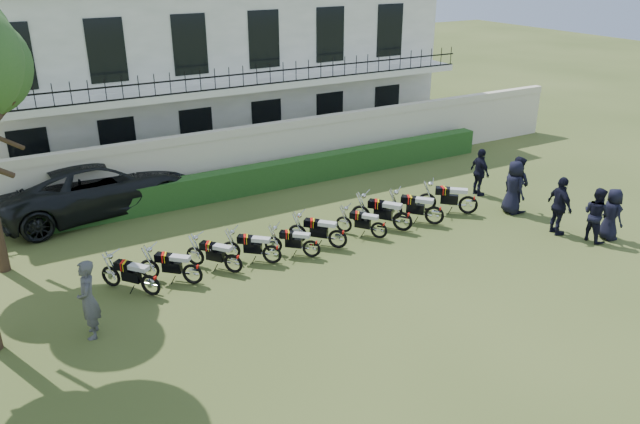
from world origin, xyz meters
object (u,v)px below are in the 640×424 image
object	(u,v)px
motorcycle_2	(233,259)
suv	(95,185)
motorcycle_7	(403,217)
officer_1	(596,214)
motorcycle_4	(311,244)
motorcycle_8	(435,211)
officer_0	(612,214)
officer_4	(517,184)
officer_5	(480,172)
motorcycle_1	(192,269)
inspector	(88,300)
officer_2	(560,206)
motorcycle_9	(469,200)
motorcycle_3	(272,250)
motorcycle_5	(338,235)
officer_3	(514,187)
motorcycle_0	(150,280)
motorcycle_6	(379,226)

from	to	relation	value
motorcycle_2	suv	bearing A→B (deg)	70.89
motorcycle_7	officer_1	distance (m)	5.86
motorcycle_4	suv	xyz separation A→B (m)	(-4.69, 6.78, 0.50)
motorcycle_8	officer_0	size ratio (longest dim) A/B	0.93
motorcycle_4	officer_4	size ratio (longest dim) A/B	0.68
officer_1	officer_5	distance (m)	4.69
motorcycle_1	inspector	bearing A→B (deg)	154.68
motorcycle_2	officer_1	xyz separation A→B (m)	(10.52, -3.45, 0.41)
motorcycle_8	officer_2	distance (m)	3.84
motorcycle_7	motorcycle_9	bearing A→B (deg)	-36.73
motorcycle_3	motorcycle_5	xyz separation A→B (m)	(2.14, -0.08, 0.02)
motorcycle_7	officer_3	world-z (taller)	officer_3
motorcycle_1	officer_5	world-z (taller)	officer_5
motorcycle_5	motorcycle_7	distance (m)	2.43
motorcycle_5	inspector	xyz separation A→B (m)	(-7.33, -1.11, 0.49)
inspector	officer_3	size ratio (longest dim) A/B	1.04
motorcycle_9	officer_5	distance (m)	2.03
motorcycle_2	motorcycle_5	xyz separation A→B (m)	(3.32, -0.09, 0.02)
motorcycle_1	motorcycle_4	xyz separation A→B (m)	(3.54, -0.17, -0.04)
motorcycle_4	motorcycle_5	distance (m)	0.98
suv	officer_1	xyz separation A→B (m)	(12.86, -10.01, -0.06)
motorcycle_2	officer_2	size ratio (longest dim) A/B	0.77
motorcycle_2	suv	size ratio (longest dim) A/B	0.22
motorcycle_4	motorcycle_1	bearing A→B (deg)	129.34
motorcycle_1	suv	bearing A→B (deg)	52.23
suv	officer_4	size ratio (longest dim) A/B	3.44
officer_1	officer_4	bearing A→B (deg)	6.06
motorcycle_3	motorcycle_0	bearing A→B (deg)	132.59
motorcycle_6	officer_1	world-z (taller)	officer_1
motorcycle_3	motorcycle_7	world-z (taller)	motorcycle_7
motorcycle_8	officer_5	bearing A→B (deg)	-19.39
motorcycle_7	motorcycle_9	world-z (taller)	motorcycle_7
motorcycle_6	motorcycle_9	world-z (taller)	motorcycle_9
officer_0	officer_5	size ratio (longest dim) A/B	0.94
suv	motorcycle_7	bearing A→B (deg)	-137.57
motorcycle_3	officer_0	size ratio (longest dim) A/B	0.86
motorcycle_4	officer_2	bearing A→B (deg)	-65.05
suv	motorcycle_3	bearing A→B (deg)	-160.19
motorcycle_8	officer_1	world-z (taller)	officer_1
motorcycle_1	inspector	size ratio (longest dim) A/B	0.74
motorcycle_0	motorcycle_4	world-z (taller)	motorcycle_0
inspector	officer_1	world-z (taller)	inspector
motorcycle_2	officer_2	xyz separation A→B (m)	(9.92, -2.56, 0.50)
suv	officer_4	xyz separation A→B (m)	(12.56, -7.03, 0.04)
motorcycle_0	motorcycle_6	distance (m)	7.12
motorcycle_8	officer_3	distance (m)	3.04
officer_0	motorcycle_8	bearing A→B (deg)	62.71
motorcycle_1	officer_3	world-z (taller)	officer_3
officer_0	officer_1	world-z (taller)	officer_1
motorcycle_0	motorcycle_2	world-z (taller)	motorcycle_0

